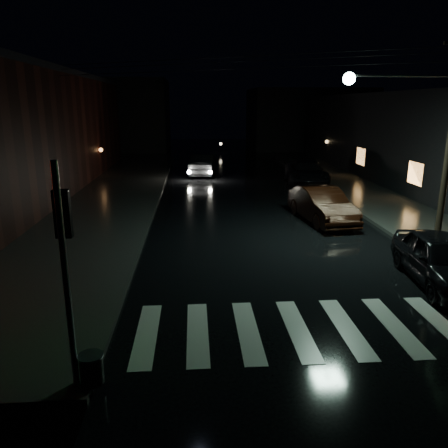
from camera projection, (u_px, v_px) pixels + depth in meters
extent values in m
plane|color=black|center=(198.00, 344.00, 9.86)|extent=(120.00, 120.00, 0.00)
cube|color=#282826|center=(100.00, 206.00, 22.98)|extent=(6.00, 44.00, 0.15)
cube|color=#282826|center=(377.00, 201.00, 23.98)|extent=(4.00, 44.00, 0.15)
cube|color=black|center=(108.00, 115.00, 51.42)|extent=(14.00, 10.00, 8.00)
cube|color=black|center=(308.00, 119.00, 53.16)|extent=(14.00, 10.00, 7.00)
cube|color=beige|center=(322.00, 328.00, 10.54)|extent=(9.00, 3.00, 0.01)
cylinder|color=slate|center=(66.00, 280.00, 7.67)|extent=(0.12, 0.12, 4.20)
cylinder|color=black|center=(92.00, 370.00, 8.18)|extent=(0.44, 0.44, 0.55)
cylinder|color=slate|center=(90.00, 356.00, 8.10)|extent=(0.48, 0.48, 0.04)
cube|color=black|center=(63.00, 214.00, 7.54)|extent=(0.28, 0.16, 0.85)
sphere|color=#0CFF33|center=(65.00, 226.00, 7.69)|extent=(0.20, 0.20, 0.20)
cylinder|color=slate|center=(405.00, 76.00, 15.45)|extent=(4.00, 0.08, 0.08)
sphere|color=#BFFFD8|center=(349.00, 79.00, 15.35)|extent=(0.44, 0.44, 0.44)
imported|color=black|center=(441.00, 259.00, 13.04)|extent=(2.22, 4.59, 1.51)
imported|color=black|center=(322.00, 205.00, 19.93)|extent=(2.25, 4.93, 1.57)
imported|color=black|center=(307.00, 173.00, 29.51)|extent=(2.67, 5.45, 1.53)
imported|color=black|center=(306.00, 172.00, 29.57)|extent=(3.31, 5.93, 1.57)
imported|color=black|center=(203.00, 164.00, 33.16)|extent=(2.21, 5.04, 1.61)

